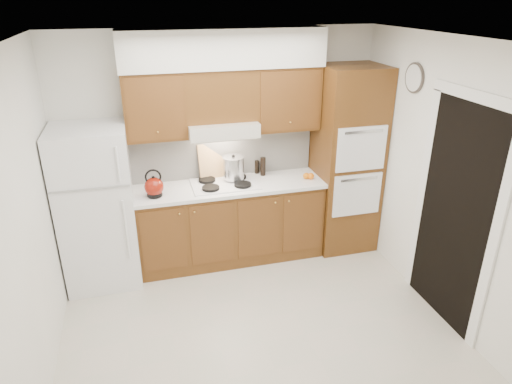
# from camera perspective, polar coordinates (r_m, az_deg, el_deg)

# --- Properties ---
(floor) EXTENTS (3.60, 3.60, 0.00)m
(floor) POSITION_cam_1_polar(r_m,az_deg,el_deg) (4.62, -0.14, -15.59)
(floor) COLOR beige
(floor) RESTS_ON ground
(ceiling) EXTENTS (3.60, 3.60, 0.00)m
(ceiling) POSITION_cam_1_polar(r_m,az_deg,el_deg) (3.59, -0.18, 18.50)
(ceiling) COLOR white
(ceiling) RESTS_ON wall_back
(wall_back) EXTENTS (3.60, 0.02, 2.60)m
(wall_back) POSITION_cam_1_polar(r_m,az_deg,el_deg) (5.30, -4.41, 5.75)
(wall_back) COLOR white
(wall_back) RESTS_ON floor
(wall_left) EXTENTS (0.02, 3.00, 2.60)m
(wall_left) POSITION_cam_1_polar(r_m,az_deg,el_deg) (3.91, -26.57, -3.54)
(wall_left) COLOR white
(wall_left) RESTS_ON floor
(wall_right) EXTENTS (0.02, 3.00, 2.60)m
(wall_right) POSITION_cam_1_polar(r_m,az_deg,el_deg) (4.69, 21.59, 1.70)
(wall_right) COLOR white
(wall_right) RESTS_ON floor
(fridge) EXTENTS (0.75, 0.72, 1.72)m
(fridge) POSITION_cam_1_polar(r_m,az_deg,el_deg) (5.06, -19.24, -1.82)
(fridge) COLOR white
(fridge) RESTS_ON floor
(base_cabinets) EXTENTS (2.11, 0.60, 0.90)m
(base_cabinets) POSITION_cam_1_polar(r_m,az_deg,el_deg) (5.36, -3.24, -3.87)
(base_cabinets) COLOR brown
(base_cabinets) RESTS_ON floor
(countertop) EXTENTS (2.13, 0.62, 0.04)m
(countertop) POSITION_cam_1_polar(r_m,az_deg,el_deg) (5.15, -3.34, 0.72)
(countertop) COLOR white
(countertop) RESTS_ON base_cabinets
(backsplash) EXTENTS (2.11, 0.03, 0.56)m
(backsplash) POSITION_cam_1_polar(r_m,az_deg,el_deg) (5.31, -4.09, 4.90)
(backsplash) COLOR white
(backsplash) RESTS_ON countertop
(oven_cabinet) EXTENTS (0.70, 0.65, 2.20)m
(oven_cabinet) POSITION_cam_1_polar(r_m,az_deg,el_deg) (5.51, 11.22, 3.88)
(oven_cabinet) COLOR brown
(oven_cabinet) RESTS_ON floor
(upper_cab_left) EXTENTS (0.63, 0.33, 0.70)m
(upper_cab_left) POSITION_cam_1_polar(r_m,az_deg,el_deg) (4.91, -12.57, 10.49)
(upper_cab_left) COLOR brown
(upper_cab_left) RESTS_ON wall_back
(upper_cab_right) EXTENTS (0.73, 0.33, 0.70)m
(upper_cab_right) POSITION_cam_1_polar(r_m,az_deg,el_deg) (5.18, 3.71, 11.65)
(upper_cab_right) COLOR brown
(upper_cab_right) RESTS_ON wall_back
(range_hood) EXTENTS (0.75, 0.45, 0.15)m
(range_hood) POSITION_cam_1_polar(r_m,az_deg,el_deg) (5.00, -4.29, 7.96)
(range_hood) COLOR silver
(range_hood) RESTS_ON wall_back
(upper_cab_over_hood) EXTENTS (0.75, 0.33, 0.55)m
(upper_cab_over_hood) POSITION_cam_1_polar(r_m,az_deg,el_deg) (4.97, -4.55, 12.02)
(upper_cab_over_hood) COLOR brown
(upper_cab_over_hood) RESTS_ON range_hood
(soffit) EXTENTS (2.13, 0.36, 0.40)m
(soffit) POSITION_cam_1_polar(r_m,az_deg,el_deg) (4.90, -4.10, 17.48)
(soffit) COLOR silver
(soffit) RESTS_ON wall_back
(cooktop) EXTENTS (0.74, 0.50, 0.01)m
(cooktop) POSITION_cam_1_polar(r_m,az_deg,el_deg) (5.15, -3.93, 1.01)
(cooktop) COLOR white
(cooktop) RESTS_ON countertop
(doorway) EXTENTS (0.02, 0.90, 2.10)m
(doorway) POSITION_cam_1_polar(r_m,az_deg,el_deg) (4.53, 23.53, -2.87)
(doorway) COLOR black
(doorway) RESTS_ON floor
(wall_clock) EXTENTS (0.02, 0.30, 0.30)m
(wall_clock) POSITION_cam_1_polar(r_m,az_deg,el_deg) (4.90, 19.19, 13.32)
(wall_clock) COLOR #3F3833
(wall_clock) RESTS_ON wall_right
(kettle) EXTENTS (0.23, 0.23, 0.20)m
(kettle) POSITION_cam_1_polar(r_m,az_deg,el_deg) (4.91, -12.63, 0.64)
(kettle) COLOR maroon
(kettle) RESTS_ON countertop
(cutting_board) EXTENTS (0.33, 0.16, 0.42)m
(cutting_board) POSITION_cam_1_polar(r_m,az_deg,el_deg) (5.28, -5.53, 3.82)
(cutting_board) COLOR tan
(cutting_board) RESTS_ON countertop
(stock_pot) EXTENTS (0.28, 0.28, 0.25)m
(stock_pot) POSITION_cam_1_polar(r_m,az_deg,el_deg) (5.19, -2.83, 3.01)
(stock_pot) COLOR silver
(stock_pot) RESTS_ON cooktop
(condiment_a) EXTENTS (0.07, 0.07, 0.22)m
(condiment_a) POSITION_cam_1_polar(r_m,az_deg,el_deg) (5.36, 0.88, 3.22)
(condiment_a) COLOR black
(condiment_a) RESTS_ON countertop
(condiment_b) EXTENTS (0.06, 0.06, 0.16)m
(condiment_b) POSITION_cam_1_polar(r_m,az_deg,el_deg) (5.43, 0.11, 3.15)
(condiment_b) COLOR black
(condiment_b) RESTS_ON countertop
(condiment_c) EXTENTS (0.06, 0.06, 0.15)m
(condiment_c) POSITION_cam_1_polar(r_m,az_deg,el_deg) (5.42, 0.82, 3.09)
(condiment_c) COLOR black
(condiment_c) RESTS_ON countertop
(orange_near) EXTENTS (0.08, 0.08, 0.08)m
(orange_near) POSITION_cam_1_polar(r_m,az_deg,el_deg) (5.31, 6.86, 1.99)
(orange_near) COLOR #FF5F0D
(orange_near) RESTS_ON countertop
(orange_far) EXTENTS (0.09, 0.09, 0.07)m
(orange_far) POSITION_cam_1_polar(r_m,az_deg,el_deg) (5.31, 6.30, 2.01)
(orange_far) COLOR orange
(orange_far) RESTS_ON countertop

